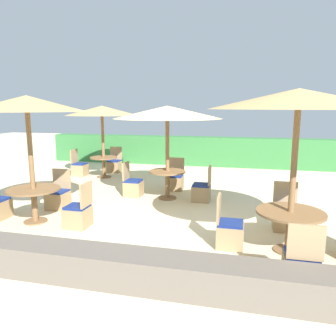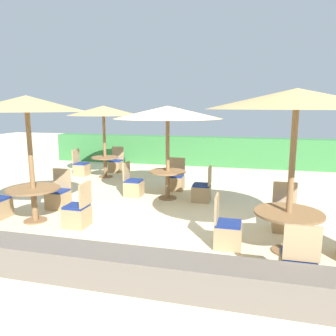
# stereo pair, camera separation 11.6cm
# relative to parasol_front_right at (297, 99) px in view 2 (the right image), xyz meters

# --- Properties ---
(ground_plane) EXTENTS (40.00, 40.00, 0.00)m
(ground_plane) POSITION_rel_parasol_front_right_xyz_m (-2.64, 1.71, -2.52)
(ground_plane) COLOR beige
(hedge_row) EXTENTS (13.00, 0.70, 1.18)m
(hedge_row) POSITION_rel_parasol_front_right_xyz_m (-2.64, 7.99, -1.92)
(hedge_row) COLOR #387A3D
(hedge_row) RESTS_ON ground_plane
(stone_border) EXTENTS (10.00, 0.56, 0.46)m
(stone_border) POSITION_rel_parasol_front_right_xyz_m (-2.64, -1.62, -2.29)
(stone_border) COLOR #6B6056
(stone_border) RESTS_ON ground_plane
(parasol_front_right) EXTENTS (2.85, 2.85, 2.69)m
(parasol_front_right) POSITION_rel_parasol_front_right_xyz_m (0.00, 0.00, 0.00)
(parasol_front_right) COLOR olive
(parasol_front_right) RESTS_ON ground_plane
(round_table_front_right) EXTENTS (1.12, 1.12, 0.70)m
(round_table_front_right) POSITION_rel_parasol_front_right_xyz_m (0.00, 0.00, -1.95)
(round_table_front_right) COLOR olive
(round_table_front_right) RESTS_ON ground_plane
(patio_chair_front_right_west) EXTENTS (0.46, 0.46, 0.93)m
(patio_chair_front_right_west) POSITION_rel_parasol_front_right_xyz_m (-0.99, -0.03, -2.25)
(patio_chair_front_right_west) COLOR tan
(patio_chair_front_right_west) RESTS_ON ground_plane
(patio_chair_front_right_north) EXTENTS (0.46, 0.46, 0.93)m
(patio_chair_front_right_north) POSITION_rel_parasol_front_right_xyz_m (0.05, 1.05, -2.25)
(patio_chair_front_right_north) COLOR tan
(patio_chair_front_right_north) RESTS_ON ground_plane
(patio_chair_front_right_south) EXTENTS (0.46, 0.46, 0.93)m
(patio_chair_front_right_south) POSITION_rel_parasol_front_right_xyz_m (0.03, -1.07, -2.25)
(patio_chair_front_right_south) COLOR tan
(patio_chair_front_right_south) RESTS_ON ground_plane
(parasol_back_left) EXTENTS (2.44, 2.44, 2.44)m
(parasol_back_left) POSITION_rel_parasol_front_right_xyz_m (-5.51, 4.80, -0.24)
(parasol_back_left) COLOR olive
(parasol_back_left) RESTS_ON ground_plane
(round_table_back_left) EXTENTS (0.92, 0.92, 0.71)m
(round_table_back_left) POSITION_rel_parasol_front_right_xyz_m (-5.51, 4.80, -1.99)
(round_table_back_left) COLOR olive
(round_table_back_left) RESTS_ON ground_plane
(patio_chair_back_left_north) EXTENTS (0.46, 0.46, 0.93)m
(patio_chair_back_left_north) POSITION_rel_parasol_front_right_xyz_m (-5.52, 5.75, -2.25)
(patio_chair_back_left_north) COLOR tan
(patio_chair_back_left_north) RESTS_ON ground_plane
(patio_chair_back_left_west) EXTENTS (0.46, 0.46, 0.93)m
(patio_chair_back_left_west) POSITION_rel_parasol_front_right_xyz_m (-6.47, 4.84, -2.25)
(patio_chair_back_left_west) COLOR tan
(patio_chair_back_left_west) RESTS_ON ground_plane
(parasol_front_left) EXTENTS (2.34, 2.34, 2.63)m
(parasol_front_left) POSITION_rel_parasol_front_right_xyz_m (-5.05, 0.28, -0.06)
(parasol_front_left) COLOR olive
(parasol_front_left) RESTS_ON ground_plane
(round_table_front_left) EXTENTS (1.08, 1.08, 0.73)m
(round_table_front_left) POSITION_rel_parasol_front_right_xyz_m (-5.05, 0.28, -1.94)
(round_table_front_left) COLOR olive
(round_table_front_left) RESTS_ON ground_plane
(patio_chair_front_left_north) EXTENTS (0.46, 0.46, 0.93)m
(patio_chair_front_left_north) POSITION_rel_parasol_front_right_xyz_m (-5.09, 1.25, -2.25)
(patio_chair_front_left_north) COLOR tan
(patio_chair_front_left_north) RESTS_ON ground_plane
(patio_chair_front_left_east) EXTENTS (0.46, 0.46, 0.93)m
(patio_chair_front_left_east) POSITION_rel_parasol_front_right_xyz_m (-4.01, 0.23, -2.25)
(patio_chair_front_left_east) COLOR tan
(patio_chair_front_left_east) RESTS_ON ground_plane
(parasol_center) EXTENTS (2.79, 2.79, 2.43)m
(parasol_center) POSITION_rel_parasol_front_right_xyz_m (-2.74, 2.69, -0.26)
(parasol_center) COLOR olive
(parasol_center) RESTS_ON ground_plane
(round_table_center) EXTENTS (0.95, 0.95, 0.75)m
(round_table_center) POSITION_rel_parasol_front_right_xyz_m (-2.74, 2.69, -1.95)
(round_table_center) COLOR olive
(round_table_center) RESTS_ON ground_plane
(patio_chair_center_west) EXTENTS (0.46, 0.46, 0.93)m
(patio_chair_center_west) POSITION_rel_parasol_front_right_xyz_m (-3.72, 2.72, -2.25)
(patio_chair_center_west) COLOR tan
(patio_chair_center_west) RESTS_ON ground_plane
(patio_chair_center_north) EXTENTS (0.46, 0.46, 0.93)m
(patio_chair_center_north) POSITION_rel_parasol_front_right_xyz_m (-2.74, 3.65, -2.25)
(patio_chair_center_north) COLOR tan
(patio_chair_center_north) RESTS_ON ground_plane
(patio_chair_center_east) EXTENTS (0.46, 0.46, 0.93)m
(patio_chair_center_east) POSITION_rel_parasol_front_right_xyz_m (-1.82, 2.67, -2.25)
(patio_chair_center_east) COLOR tan
(patio_chair_center_east) RESTS_ON ground_plane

